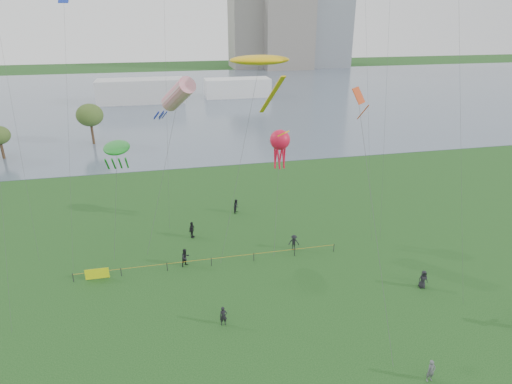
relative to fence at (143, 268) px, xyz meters
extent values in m
plane|color=#133A12|center=(9.82, -12.32, -0.55)|extent=(400.00, 400.00, 0.00)
cube|color=slate|center=(9.82, 87.68, -0.53)|extent=(400.00, 120.00, 0.08)
cube|color=slate|center=(55.82, 149.68, 18.45)|extent=(20.00, 20.00, 38.00)
cube|color=slate|center=(41.82, 155.68, 13.45)|extent=(16.00, 18.00, 28.00)
cube|color=silver|center=(-2.18, 82.68, 2.45)|extent=(22.00, 8.00, 6.00)
cube|color=white|center=(23.82, 85.68, 1.95)|extent=(18.00, 7.00, 5.00)
cylinder|color=#3B291B|center=(-9.58, 44.33, 1.06)|extent=(0.44, 0.44, 3.24)
ellipsoid|color=#445D25|center=(-9.58, 44.33, 4.70)|extent=(4.60, 4.60, 3.88)
cylinder|color=#3B291B|center=(-22.62, 38.67, 0.64)|extent=(0.44, 0.44, 2.40)
cylinder|color=black|center=(-5.88, 0.00, -0.13)|extent=(0.07, 0.07, 0.85)
cylinder|color=black|center=(-1.88, 0.00, -0.13)|extent=(0.07, 0.07, 0.85)
cylinder|color=black|center=(2.12, 0.00, -0.13)|extent=(0.07, 0.07, 0.85)
cylinder|color=black|center=(6.12, 0.00, -0.13)|extent=(0.07, 0.07, 0.85)
cylinder|color=black|center=(10.12, 0.00, -0.13)|extent=(0.07, 0.07, 0.85)
cylinder|color=black|center=(14.12, 0.00, -0.13)|extent=(0.07, 0.07, 0.85)
cylinder|color=black|center=(18.12, 0.00, -0.13)|extent=(0.07, 0.07, 0.85)
cylinder|color=gold|center=(6.12, 0.00, 0.19)|extent=(24.00, 0.03, 0.03)
cube|color=#D9E10B|center=(-3.88, 0.00, 0.00)|extent=(2.00, 0.04, 1.00)
imported|color=#53575A|center=(18.00, -16.31, 0.23)|extent=(0.60, 0.43, 1.57)
imported|color=black|center=(3.81, 0.54, 0.31)|extent=(1.06, 1.01, 1.72)
imported|color=black|center=(14.40, 1.19, 0.25)|extent=(1.15, 0.83, 1.61)
imported|color=black|center=(4.82, 5.85, 0.33)|extent=(0.91, 1.11, 1.77)
imported|color=black|center=(23.20, -7.21, 0.25)|extent=(0.85, 0.61, 1.62)
imported|color=black|center=(6.03, -8.27, 0.22)|extent=(0.58, 0.39, 1.55)
imported|color=black|center=(10.37, 10.82, 0.28)|extent=(0.96, 1.02, 1.67)
cylinder|color=#3F3F42|center=(9.25, 2.04, 8.35)|extent=(4.52, 3.59, 17.81)
ellipsoid|color=#E5B00C|center=(11.49, 3.82, 17.25)|extent=(5.31, 3.32, 0.83)
cube|color=#E5B00C|center=(11.49, -0.38, 14.85)|extent=(0.36, 6.98, 4.09)
cube|color=#E5B00C|center=(11.49, -4.18, 12.75)|extent=(0.95, 0.95, 0.42)
cylinder|color=#3F3F42|center=(2.35, 5.08, 6.74)|extent=(4.17, 3.57, 14.59)
cylinder|color=red|center=(4.42, 6.85, 14.03)|extent=(3.49, 4.98, 3.68)
cylinder|color=#1720A2|center=(3.02, 5.65, 12.43)|extent=(0.60, 1.13, 0.88)
cylinder|color=#1720A2|center=(2.74, 6.03, 12.43)|extent=(0.60, 1.13, 0.88)
cylinder|color=#1720A2|center=(2.29, 5.88, 12.43)|extent=(0.60, 1.13, 0.88)
cylinder|color=#1720A2|center=(2.29, 5.41, 12.43)|extent=(0.60, 1.13, 0.88)
cylinder|color=#1720A2|center=(2.74, 5.27, 12.43)|extent=(0.60, 1.13, 0.88)
cylinder|color=#3F3F42|center=(-2.09, 3.91, 4.66)|extent=(1.38, 1.87, 10.44)
ellipsoid|color=#178220|center=(-1.42, 4.82, 9.88)|extent=(2.32, 4.18, 0.81)
cylinder|color=#178220|center=(-2.22, 3.22, 8.88)|extent=(0.16, 1.79, 1.54)
cylinder|color=#178220|center=(-1.67, 3.22, 8.88)|extent=(0.16, 1.79, 1.54)
cylinder|color=#178220|center=(-1.12, 3.22, 8.88)|extent=(0.16, 1.79, 1.54)
cylinder|color=#178220|center=(-0.57, 3.22, 8.88)|extent=(0.16, 1.79, 1.54)
cylinder|color=#3F3F42|center=(13.07, 2.95, 4.44)|extent=(1.86, 5.32, 10.01)
sphere|color=red|center=(13.99, 5.59, 9.44)|extent=(2.01, 2.01, 2.01)
cylinder|color=red|center=(14.49, 5.59, 7.84)|extent=(0.18, 0.54, 2.60)
cylinder|color=red|center=(14.24, 6.03, 7.84)|extent=(0.49, 0.36, 2.61)
cylinder|color=red|center=(13.74, 6.03, 7.84)|extent=(0.49, 0.36, 2.61)
cylinder|color=red|center=(13.49, 5.59, 7.84)|extent=(0.18, 0.54, 2.60)
cylinder|color=red|center=(13.74, 5.16, 7.84)|extent=(0.49, 0.36, 2.61)
cylinder|color=red|center=(14.24, 5.16, 7.84)|extent=(0.49, 0.36, 2.61)
cylinder|color=#3F3F42|center=(16.47, -10.17, 7.52)|extent=(0.22, 9.21, 16.15)
cube|color=red|center=(16.57, -5.58, 15.59)|extent=(1.34, 1.34, 1.09)
cylinder|color=red|center=(16.57, -6.48, 14.59)|extent=(0.08, 1.58, 1.35)
camera|label=1|loc=(2.88, -33.90, 20.93)|focal=30.00mm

